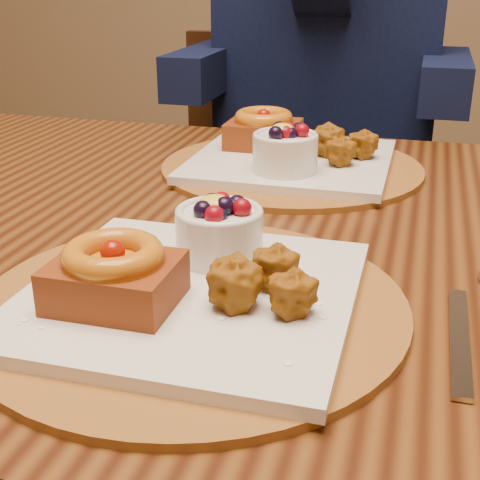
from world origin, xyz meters
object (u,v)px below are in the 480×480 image
place_setting_far (289,155)px  chair_far (265,215)px  place_setting_near (190,283)px  dining_table (253,281)px

place_setting_far → chair_far: chair_far is taller
place_setting_near → place_setting_far: (-0.00, 0.43, 0.00)m
dining_table → place_setting_near: 0.24m
place_setting_near → chair_far: size_ratio=0.43×
dining_table → place_setting_far: (-0.00, 0.22, 0.10)m
place_setting_far → chair_far: size_ratio=0.43×
chair_far → place_setting_near: bearing=-82.4°
dining_table → place_setting_near: bearing=-90.6°
place_setting_far → chair_far: bearing=107.1°
dining_table → place_setting_far: bearing=90.7°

